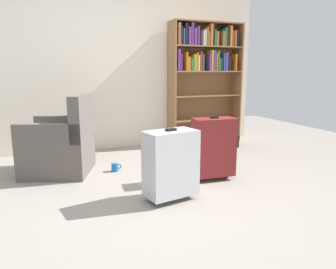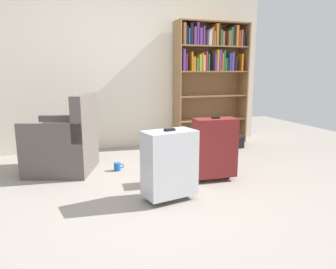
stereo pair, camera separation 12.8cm
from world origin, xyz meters
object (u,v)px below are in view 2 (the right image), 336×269
(mug, at_px, (117,167))
(bookshelf, at_px, (210,70))
(suitcase_silver, at_px, (170,163))
(storage_box, at_px, (229,141))
(suitcase_dark_red, at_px, (215,148))
(armchair, at_px, (65,145))

(mug, bearing_deg, bookshelf, 31.06)
(mug, bearing_deg, suitcase_silver, -73.75)
(bookshelf, height_order, suitcase_silver, bookshelf)
(mug, distance_m, suitcase_silver, 1.09)
(storage_box, height_order, suitcase_dark_red, suitcase_dark_red)
(bookshelf, bearing_deg, mug, -148.94)
(suitcase_silver, height_order, suitcase_dark_red, suitcase_dark_red)
(suitcase_silver, relative_size, suitcase_dark_red, 0.96)
(mug, relative_size, suitcase_silver, 0.18)
(bookshelf, xyz_separation_m, suitcase_dark_red, (-0.75, -1.67, -0.81))
(storage_box, xyz_separation_m, suitcase_dark_red, (-0.90, -1.26, 0.26))
(suitcase_silver, bearing_deg, storage_box, 46.49)
(suitcase_dark_red, bearing_deg, mug, 144.27)
(storage_box, distance_m, suitcase_dark_red, 1.57)
(armchair, relative_size, suitcase_dark_red, 1.31)
(mug, xyz_separation_m, storage_box, (1.82, 0.60, 0.05))
(armchair, bearing_deg, storage_box, 9.65)
(bookshelf, xyz_separation_m, suitcase_silver, (-1.38, -2.02, -0.82))
(bookshelf, relative_size, suitcase_dark_red, 2.74)
(mug, relative_size, storage_box, 0.30)
(armchair, bearing_deg, suitcase_silver, -54.26)
(bookshelf, distance_m, armchair, 2.54)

